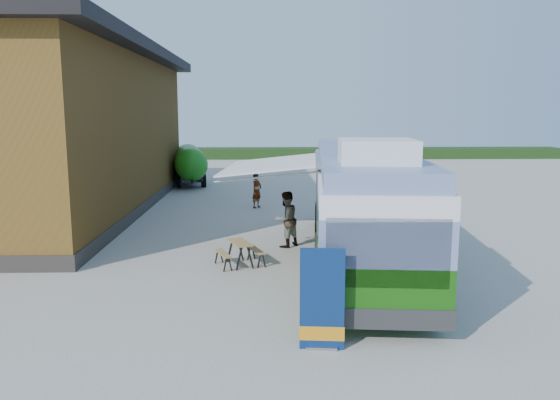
{
  "coord_description": "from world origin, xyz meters",
  "views": [
    {
      "loc": [
        -1.03,
        -15.25,
        4.56
      ],
      "look_at": [
        -0.47,
        4.07,
        1.4
      ],
      "focal_mm": 35.0,
      "sensor_mm": 36.0,
      "label": 1
    }
  ],
  "objects_px": {
    "picnic_table": "(240,248)",
    "slurry_tanker": "(189,163)",
    "bus": "(361,200)",
    "person_a": "(257,191)",
    "banner": "(322,309)",
    "person_b": "(286,219)"
  },
  "relations": [
    {
      "from": "picnic_table",
      "to": "slurry_tanker",
      "type": "bearing_deg",
      "value": 82.1
    },
    {
      "from": "bus",
      "to": "person_a",
      "type": "xyz_separation_m",
      "value": [
        -3.3,
        9.31,
        -1.06
      ]
    },
    {
      "from": "bus",
      "to": "picnic_table",
      "type": "distance_m",
      "value": 3.95
    },
    {
      "from": "banner",
      "to": "person_b",
      "type": "xyz_separation_m",
      "value": [
        -0.37,
        8.12,
        0.12
      ]
    },
    {
      "from": "person_a",
      "to": "person_b",
      "type": "xyz_separation_m",
      "value": [
        1.09,
        -7.61,
        0.13
      ]
    },
    {
      "from": "bus",
      "to": "person_b",
      "type": "bearing_deg",
      "value": 147.62
    },
    {
      "from": "bus",
      "to": "person_a",
      "type": "relative_size",
      "value": 7.96
    },
    {
      "from": "bus",
      "to": "banner",
      "type": "xyz_separation_m",
      "value": [
        -1.84,
        -6.42,
        -1.05
      ]
    },
    {
      "from": "person_a",
      "to": "person_b",
      "type": "relative_size",
      "value": 0.86
    },
    {
      "from": "person_a",
      "to": "person_b",
      "type": "bearing_deg",
      "value": -133.91
    },
    {
      "from": "person_a",
      "to": "slurry_tanker",
      "type": "bearing_deg",
      "value": 65.13
    },
    {
      "from": "bus",
      "to": "picnic_table",
      "type": "relative_size",
      "value": 8.21
    },
    {
      "from": "banner",
      "to": "person_b",
      "type": "height_order",
      "value": "banner"
    },
    {
      "from": "banner",
      "to": "picnic_table",
      "type": "xyz_separation_m",
      "value": [
        -1.83,
        5.87,
        -0.29
      ]
    },
    {
      "from": "banner",
      "to": "slurry_tanker",
      "type": "distance_m",
      "value": 24.79
    },
    {
      "from": "picnic_table",
      "to": "banner",
      "type": "bearing_deg",
      "value": -92.71
    },
    {
      "from": "picnic_table",
      "to": "person_a",
      "type": "bearing_deg",
      "value": 67.76
    },
    {
      "from": "person_a",
      "to": "slurry_tanker",
      "type": "height_order",
      "value": "slurry_tanker"
    },
    {
      "from": "banner",
      "to": "slurry_tanker",
      "type": "xyz_separation_m",
      "value": [
        -5.76,
        24.1,
        0.57
      ]
    },
    {
      "from": "picnic_table",
      "to": "slurry_tanker",
      "type": "relative_size",
      "value": 0.24
    },
    {
      "from": "person_a",
      "to": "person_b",
      "type": "distance_m",
      "value": 7.69
    },
    {
      "from": "banner",
      "to": "picnic_table",
      "type": "height_order",
      "value": "banner"
    }
  ]
}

